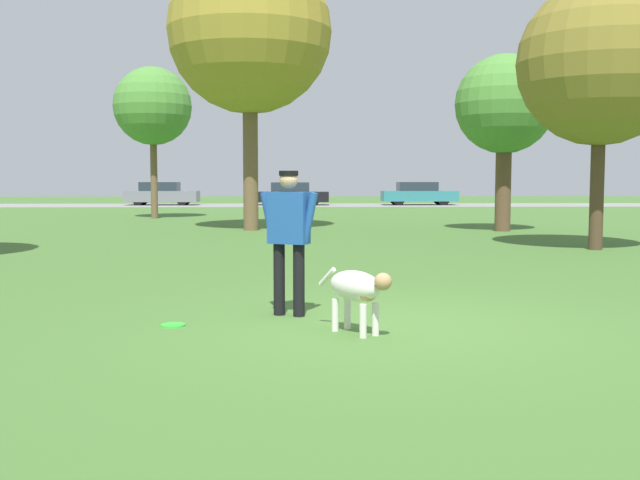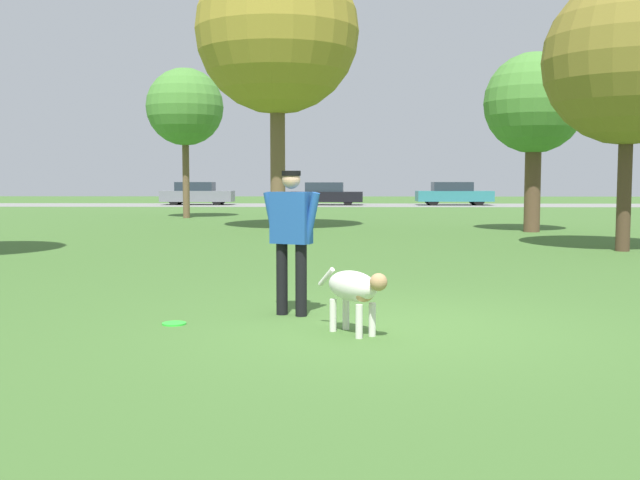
{
  "view_description": "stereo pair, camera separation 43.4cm",
  "coord_description": "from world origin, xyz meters",
  "px_view_note": "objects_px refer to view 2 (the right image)",
  "views": [
    {
      "loc": [
        -0.91,
        -7.79,
        1.54
      ],
      "look_at": [
        -0.68,
        0.09,
        0.9
      ],
      "focal_mm": 42.0,
      "sensor_mm": 36.0,
      "label": 1
    },
    {
      "loc": [
        -0.48,
        -7.8,
        1.54
      ],
      "look_at": [
        -0.68,
        0.09,
        0.9
      ],
      "focal_mm": 42.0,
      "sensor_mm": 36.0,
      "label": 2
    }
  ],
  "objects_px": {
    "tree_far_right": "(534,105)",
    "parked_car_black": "(326,194)",
    "dog": "(355,289)",
    "tree_far_left": "(185,107)",
    "tree_near_right": "(628,61)",
    "parked_car_grey": "(197,194)",
    "parked_car_teal": "(454,194)",
    "person": "(291,230)",
    "tree_mid_center": "(277,32)",
    "frisbee": "(174,324)"
  },
  "relations": [
    {
      "from": "tree_far_right",
      "to": "parked_car_black",
      "type": "xyz_separation_m",
      "value": [
        -6.45,
        22.76,
        -3.05
      ]
    },
    {
      "from": "dog",
      "to": "tree_far_left",
      "type": "xyz_separation_m",
      "value": [
        -6.28,
        22.43,
        3.93
      ]
    },
    {
      "from": "tree_near_right",
      "to": "tree_far_right",
      "type": "xyz_separation_m",
      "value": [
        -0.44,
        5.91,
        -0.33
      ]
    },
    {
      "from": "parked_car_grey",
      "to": "parked_car_teal",
      "type": "bearing_deg",
      "value": -0.26
    },
    {
      "from": "person",
      "to": "dog",
      "type": "xyz_separation_m",
      "value": [
        0.69,
        -1.03,
        -0.51
      ]
    },
    {
      "from": "person",
      "to": "parked_car_black",
      "type": "bearing_deg",
      "value": 113.93
    },
    {
      "from": "parked_car_grey",
      "to": "parked_car_teal",
      "type": "distance_m",
      "value": 15.41
    },
    {
      "from": "tree_near_right",
      "to": "parked_car_black",
      "type": "bearing_deg",
      "value": 103.52
    },
    {
      "from": "tree_near_right",
      "to": "tree_far_right",
      "type": "height_order",
      "value": "tree_near_right"
    },
    {
      "from": "tree_mid_center",
      "to": "tree_far_right",
      "type": "distance_m",
      "value": 7.87
    },
    {
      "from": "dog",
      "to": "tree_far_left",
      "type": "distance_m",
      "value": 23.62
    },
    {
      "from": "tree_mid_center",
      "to": "tree_far_left",
      "type": "height_order",
      "value": "tree_mid_center"
    },
    {
      "from": "person",
      "to": "parked_car_black",
      "type": "height_order",
      "value": "person"
    },
    {
      "from": "tree_far_right",
      "to": "person",
      "type": "bearing_deg",
      "value": -114.33
    },
    {
      "from": "frisbee",
      "to": "tree_mid_center",
      "type": "bearing_deg",
      "value": 90.42
    },
    {
      "from": "parked_car_grey",
      "to": "parked_car_black",
      "type": "bearing_deg",
      "value": -0.37
    },
    {
      "from": "tree_far_left",
      "to": "tree_far_right",
      "type": "relative_size",
      "value": 1.14
    },
    {
      "from": "frisbee",
      "to": "parked_car_teal",
      "type": "distance_m",
      "value": 37.92
    },
    {
      "from": "tree_mid_center",
      "to": "parked_car_black",
      "type": "height_order",
      "value": "tree_mid_center"
    },
    {
      "from": "tree_mid_center",
      "to": "parked_car_teal",
      "type": "relative_size",
      "value": 1.87
    },
    {
      "from": "dog",
      "to": "frisbee",
      "type": "distance_m",
      "value": 2.02
    },
    {
      "from": "person",
      "to": "tree_far_right",
      "type": "height_order",
      "value": "tree_far_right"
    },
    {
      "from": "parked_car_black",
      "to": "parked_car_teal",
      "type": "height_order",
      "value": "parked_car_teal"
    },
    {
      "from": "tree_near_right",
      "to": "tree_far_right",
      "type": "relative_size",
      "value": 1.12
    },
    {
      "from": "parked_car_grey",
      "to": "tree_near_right",
      "type": "bearing_deg",
      "value": -62.35
    },
    {
      "from": "tree_near_right",
      "to": "parked_car_teal",
      "type": "bearing_deg",
      "value": 88.58
    },
    {
      "from": "parked_car_black",
      "to": "tree_far_right",
      "type": "bearing_deg",
      "value": -72.22
    },
    {
      "from": "parked_car_black",
      "to": "frisbee",
      "type": "bearing_deg",
      "value": -89.55
    },
    {
      "from": "frisbee",
      "to": "person",
      "type": "bearing_deg",
      "value": 25.01
    },
    {
      "from": "tree_near_right",
      "to": "parked_car_grey",
      "type": "distance_m",
      "value": 32.51
    },
    {
      "from": "frisbee",
      "to": "parked_car_grey",
      "type": "relative_size",
      "value": 0.06
    },
    {
      "from": "tree_mid_center",
      "to": "parked_car_black",
      "type": "distance_m",
      "value": 22.8
    },
    {
      "from": "tree_far_right",
      "to": "parked_car_teal",
      "type": "relative_size",
      "value": 1.16
    },
    {
      "from": "parked_car_grey",
      "to": "parked_car_black",
      "type": "distance_m",
      "value": 7.81
    },
    {
      "from": "dog",
      "to": "tree_mid_center",
      "type": "bearing_deg",
      "value": 150.01
    },
    {
      "from": "person",
      "to": "frisbee",
      "type": "relative_size",
      "value": 6.41
    },
    {
      "from": "person",
      "to": "parked_car_teal",
      "type": "relative_size",
      "value": 0.36
    },
    {
      "from": "person",
      "to": "parked_car_black",
      "type": "xyz_separation_m",
      "value": [
        -0.25,
        36.47,
        -0.32
      ]
    },
    {
      "from": "dog",
      "to": "tree_mid_center",
      "type": "relative_size",
      "value": 0.11
    },
    {
      "from": "parked_car_grey",
      "to": "person",
      "type": "bearing_deg",
      "value": -76.97
    },
    {
      "from": "person",
      "to": "parked_car_teal",
      "type": "distance_m",
      "value": 37.1
    },
    {
      "from": "dog",
      "to": "frisbee",
      "type": "height_order",
      "value": "dog"
    },
    {
      "from": "tree_near_right",
      "to": "parked_car_black",
      "type": "distance_m",
      "value": 29.68
    },
    {
      "from": "frisbee",
      "to": "parked_car_grey",
      "type": "bearing_deg",
      "value": 100.43
    },
    {
      "from": "frisbee",
      "to": "tree_far_right",
      "type": "xyz_separation_m",
      "value": [
        7.42,
        14.28,
        3.69
      ]
    },
    {
      "from": "tree_far_left",
      "to": "parked_car_teal",
      "type": "distance_m",
      "value": 20.12
    },
    {
      "from": "tree_far_left",
      "to": "parked_car_grey",
      "type": "bearing_deg",
      "value": 99.25
    },
    {
      "from": "parked_car_grey",
      "to": "frisbee",
      "type": "bearing_deg",
      "value": -78.95
    },
    {
      "from": "parked_car_grey",
      "to": "parked_car_black",
      "type": "height_order",
      "value": "parked_car_grey"
    },
    {
      "from": "dog",
      "to": "parked_car_black",
      "type": "relative_size",
      "value": 0.2
    }
  ]
}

